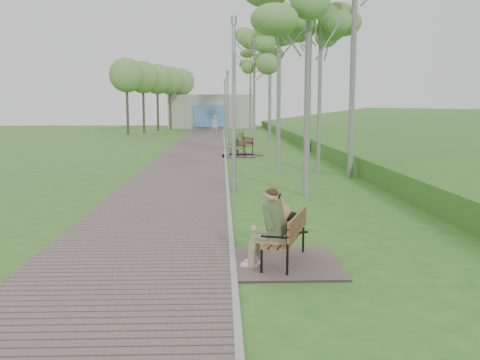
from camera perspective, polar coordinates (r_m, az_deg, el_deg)
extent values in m
plane|color=#2F6520|center=(14.96, -1.23, -2.37)|extent=(120.00, 120.00, 0.00)
cube|color=#61524F|center=(36.35, -4.43, 3.70)|extent=(3.50, 67.00, 0.04)
cube|color=#999993|center=(36.32, -1.66, 3.73)|extent=(0.10, 67.00, 0.05)
cube|color=#548D34|center=(36.89, 17.37, 3.40)|extent=(14.00, 70.00, 1.60)
cube|color=#9E9E99|center=(65.74, -3.12, 7.31)|extent=(10.00, 5.00, 4.00)
cube|color=#547FBC|center=(63.15, -3.17, 6.83)|extent=(4.00, 0.20, 2.60)
cube|color=#61524F|center=(9.24, 4.92, -8.79)|extent=(1.79, 1.98, 0.04)
cube|color=brown|center=(9.12, 4.64, -6.23)|extent=(0.90, 1.55, 0.04)
cube|color=brown|center=(9.01, 6.14, -4.67)|extent=(0.52, 1.42, 0.33)
cube|color=#61524F|center=(28.45, -0.16, 2.56)|extent=(1.72, 1.92, 0.04)
cube|color=brown|center=(28.42, -0.26, 3.39)|extent=(0.76, 1.50, 0.04)
cube|color=brown|center=(28.46, 0.19, 3.92)|extent=(0.38, 1.41, 0.32)
cube|color=#61524F|center=(29.87, 0.53, 2.82)|extent=(1.92, 2.13, 0.04)
cube|color=brown|center=(29.83, 0.43, 3.70)|extent=(0.93, 1.67, 0.04)
cube|color=brown|center=(29.90, 0.90, 4.26)|extent=(0.51, 1.54, 0.35)
cube|color=#61524F|center=(38.34, 0.04, 3.94)|extent=(1.79, 1.99, 0.04)
cube|color=brown|center=(38.31, -0.03, 4.58)|extent=(0.58, 1.53, 0.04)
cube|color=brown|center=(38.28, 0.32, 4.98)|extent=(0.17, 1.49, 0.33)
cylinder|color=#9EA0A6|center=(17.02, -0.65, -0.58)|extent=(0.21, 0.21, 0.31)
cylinder|color=#9EA0A6|center=(16.83, -0.66, 7.70)|extent=(0.13, 0.13, 5.22)
cylinder|color=#9EA0A6|center=(17.03, -0.68, 16.68)|extent=(0.19, 0.19, 0.26)
cylinder|color=#9EA0A6|center=(28.53, -1.33, 2.80)|extent=(0.17, 0.17, 0.26)
cylinder|color=#9EA0A6|center=(28.42, -1.34, 6.91)|extent=(0.10, 0.10, 4.36)
cylinder|color=#9EA0A6|center=(28.47, -1.36, 11.39)|extent=(0.16, 0.16, 0.22)
cylinder|color=#9EA0A6|center=(47.96, -1.61, 4.89)|extent=(0.19, 0.19, 0.29)
cylinder|color=#9EA0A6|center=(47.89, -1.62, 7.62)|extent=(0.12, 0.12, 4.86)
cylinder|color=#9EA0A6|center=(47.94, -1.63, 10.58)|extent=(0.17, 0.17, 0.24)
cylinder|color=#9EA0A6|center=(56.11, -1.60, 5.31)|extent=(0.17, 0.17, 0.26)
cylinder|color=#9EA0A6|center=(56.05, -1.60, 7.38)|extent=(0.10, 0.10, 4.32)
cylinder|color=#9EA0A6|center=(56.08, -1.61, 9.64)|extent=(0.16, 0.16, 0.22)
imported|color=silver|center=(51.06, -2.71, 5.88)|extent=(0.64, 0.42, 1.75)
cylinder|color=silver|center=(15.87, 7.23, 11.46)|extent=(0.16, 0.16, 7.34)
cylinder|color=silver|center=(20.73, 12.10, 16.55)|extent=(0.21, 0.21, 11.69)
cylinder|color=silver|center=(21.83, 4.18, 11.80)|extent=(0.18, 0.18, 8.32)
cylinder|color=silver|center=(21.95, 8.55, 12.04)|extent=(0.18, 0.18, 8.57)
cylinder|color=silver|center=(22.09, 7.39, 11.92)|extent=(0.18, 0.18, 8.48)
cylinder|color=silver|center=(31.55, 7.44, 11.38)|extent=(0.19, 0.19, 9.23)
ellipsoid|color=#6B9D4C|center=(31.87, 7.54, 16.68)|extent=(2.78, 2.78, 4.06)
cylinder|color=silver|center=(35.40, 1.53, 9.28)|extent=(0.16, 0.16, 7.04)
ellipsoid|color=#6B9D4C|center=(35.53, 1.54, 12.91)|extent=(2.26, 2.26, 3.10)
cylinder|color=silver|center=(38.38, 4.25, 11.45)|extent=(0.20, 0.20, 10.11)
ellipsoid|color=#6B9D4C|center=(38.72, 4.30, 16.23)|extent=(2.84, 2.84, 4.45)
cylinder|color=silver|center=(41.51, 3.20, 10.80)|extent=(0.20, 0.20, 9.55)
ellipsoid|color=#6B9D4C|center=(41.78, 3.23, 14.99)|extent=(2.96, 2.96, 4.20)
cylinder|color=silver|center=(45.45, 3.25, 10.53)|extent=(0.20, 0.20, 9.52)
ellipsoid|color=#6B9D4C|center=(45.70, 3.28, 14.34)|extent=(2.87, 2.87, 4.19)
cylinder|color=silver|center=(52.88, 1.13, 10.40)|extent=(0.20, 0.20, 9.95)
ellipsoid|color=#6B9D4C|center=(53.11, 1.14, 13.84)|extent=(2.83, 2.83, 4.38)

